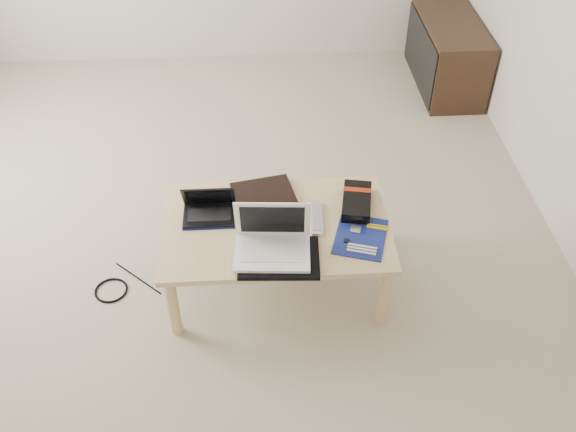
{
  "coord_description": "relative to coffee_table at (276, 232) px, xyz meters",
  "views": [
    {
      "loc": [
        0.33,
        -2.8,
        2.49
      ],
      "look_at": [
        0.48,
        -0.51,
        0.45
      ],
      "focal_mm": 40.0,
      "sensor_mm": 36.0,
      "label": 1
    }
  ],
  "objects": [
    {
      "name": "white_laptop",
      "position": [
        -0.03,
        -0.19,
        0.12
      ],
      "size": [
        0.36,
        0.27,
        0.25
      ],
      "color": "white",
      "rests_on": "neoprene_sleeve"
    },
    {
      "name": "neoprene_sleeve",
      "position": [
        0.0,
        -0.24,
        0.06
      ],
      "size": [
        0.38,
        0.29,
        0.02
      ],
      "primitive_type": "cube",
      "rotation": [
        0.0,
        0.0,
        -0.06
      ],
      "color": "black",
      "rests_on": "coffee_table"
    },
    {
      "name": "coffee_table",
      "position": [
        0.0,
        0.0,
        0.0
      ],
      "size": [
        1.1,
        0.7,
        0.4
      ],
      "color": "#DFC586",
      "rests_on": "ground"
    },
    {
      "name": "media_cabinet",
      "position": [
        1.36,
        1.96,
        -0.1
      ],
      "size": [
        0.41,
        0.9,
        0.5
      ],
      "color": "#392817",
      "rests_on": "ground"
    },
    {
      "name": "gpu_box",
      "position": [
        0.41,
        0.11,
        0.08
      ],
      "size": [
        0.19,
        0.3,
        0.06
      ],
      "color": "black",
      "rests_on": "coffee_table"
    },
    {
      "name": "tablet",
      "position": [
        -0.03,
        0.03,
        0.05
      ],
      "size": [
        0.28,
        0.23,
        0.01
      ],
      "color": "black",
      "rests_on": "coffee_table"
    },
    {
      "name": "floor_cable_coil",
      "position": [
        -0.86,
        -0.02,
        -0.35
      ],
      "size": [
        0.22,
        0.22,
        0.01
      ],
      "primitive_type": "torus",
      "rotation": [
        0.0,
        0.0,
        0.4
      ],
      "color": "black",
      "rests_on": "ground"
    },
    {
      "name": "book",
      "position": [
        -0.05,
        0.2,
        0.06
      ],
      "size": [
        0.35,
        0.31,
        0.03
      ],
      "color": "black",
      "rests_on": "coffee_table"
    },
    {
      "name": "cable_coil",
      "position": [
        -0.23,
        0.04,
        0.05
      ],
      "size": [
        0.1,
        0.1,
        0.01
      ],
      "primitive_type": "torus",
      "rotation": [
        0.0,
        0.0,
        -0.12
      ],
      "color": "black",
      "rests_on": "coffee_table"
    },
    {
      "name": "floor_cable_trail",
      "position": [
        -0.73,
        0.06,
        -0.35
      ],
      "size": [
        0.26,
        0.24,
        0.01
      ],
      "primitive_type": "cylinder",
      "rotation": [
        1.57,
        0.0,
        0.83
      ],
      "color": "black",
      "rests_on": "ground"
    },
    {
      "name": "netbook",
      "position": [
        -0.32,
        0.09,
        0.08
      ],
      "size": [
        0.26,
        0.19,
        0.17
      ],
      "color": "black",
      "rests_on": "coffee_table"
    },
    {
      "name": "remote",
      "position": [
        0.2,
        0.02,
        0.06
      ],
      "size": [
        0.07,
        0.25,
        0.02
      ],
      "color": "silver",
      "rests_on": "coffee_table"
    },
    {
      "name": "ground",
      "position": [
        -0.42,
        0.51,
        -0.35
      ],
      "size": [
        4.0,
        4.0,
        0.0
      ],
      "primitive_type": "plane",
      "color": "#B0A78F",
      "rests_on": "ground"
    },
    {
      "name": "motherboard",
      "position": [
        0.4,
        -0.12,
        0.05
      ],
      "size": [
        0.31,
        0.35,
        0.01
      ],
      "color": "#0C1052",
      "rests_on": "coffee_table"
    }
  ]
}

